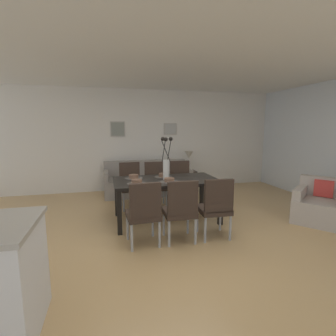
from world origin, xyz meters
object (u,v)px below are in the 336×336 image
at_px(dining_chair_mid_right, 181,180).
at_px(bowl_far_left, 169,180).
at_px(dining_chair_far_right, 155,182).
at_px(dining_table, 166,183).
at_px(framed_picture_left, 118,129).
at_px(dining_chair_far_left, 181,208).
at_px(bowl_far_right, 163,175).
at_px(dining_chair_near_left, 144,211).
at_px(dining_chair_near_right, 131,183).
at_px(side_table, 188,181).
at_px(sofa, 147,182).
at_px(dining_chair_mid_left, 216,205).
at_px(bowl_near_left, 137,181).
at_px(armchair, 321,206).
at_px(table_lamp, 189,157).
at_px(bowl_near_right, 134,176).
at_px(centerpiece_vase, 166,163).
at_px(framed_picture_center, 170,129).

distance_m(dining_chair_mid_right, bowl_far_left, 1.26).
bearing_deg(dining_chair_far_right, bowl_far_left, -88.78).
xyz_separation_m(dining_table, framed_picture_left, (-0.69, 2.39, 0.93)).
xyz_separation_m(dining_chair_far_left, bowl_far_right, (0.01, 1.13, 0.27)).
bearing_deg(dining_chair_near_left, framed_picture_left, 92.74).
distance_m(dining_chair_near_right, side_table, 1.93).
height_order(dining_chair_near_right, sofa, dining_chair_near_right).
bearing_deg(framed_picture_left, dining_chair_far_right, -66.29).
height_order(dining_chair_near_left, dining_chair_mid_right, same).
bearing_deg(dining_chair_mid_left, bowl_near_left, 147.12).
bearing_deg(armchair, table_lamp, 119.88).
height_order(table_lamp, framed_picture_left, framed_picture_left).
relative_size(bowl_far_left, bowl_far_right, 1.00).
height_order(dining_chair_mid_left, side_table, dining_chair_mid_left).
distance_m(dining_chair_near_left, bowl_far_left, 0.90).
distance_m(dining_chair_mid_right, sofa, 1.19).
distance_m(bowl_far_left, bowl_far_right, 0.44).
relative_size(dining_chair_near_right, sofa, 0.44).
bearing_deg(dining_chair_far_right, bowl_near_right, -128.50).
bearing_deg(table_lamp, bowl_near_left, -126.58).
distance_m(dining_chair_mid_left, armchair, 2.10).
relative_size(dining_chair_mid_right, centerpiece_vase, 1.25).
xyz_separation_m(dining_chair_far_right, side_table, (1.09, 1.08, -0.25)).
bearing_deg(table_lamp, sofa, -177.71).
relative_size(centerpiece_vase, armchair, 0.65).
bearing_deg(armchair, dining_chair_mid_right, 142.19).
distance_m(dining_chair_near_right, bowl_far_left, 1.28).
xyz_separation_m(dining_chair_near_right, framed_picture_left, (-0.16, 1.48, 1.08)).
bearing_deg(framed_picture_center, armchair, -58.35).
xyz_separation_m(dining_table, centerpiece_vase, (0.00, 0.00, 0.36)).
bearing_deg(dining_chair_near_right, dining_chair_mid_left, -59.85).
relative_size(bowl_near_left, bowl_near_right, 1.00).
distance_m(dining_chair_far_left, table_lamp, 3.08).
relative_size(side_table, framed_picture_left, 1.36).
height_order(dining_chair_far_left, dining_chair_mid_right, same).
relative_size(table_lamp, framed_picture_left, 1.33).
bearing_deg(bowl_near_left, armchair, -9.03).
bearing_deg(centerpiece_vase, side_table, 61.22).
bearing_deg(bowl_near_right, bowl_far_left, -39.30).
height_order(centerpiece_vase, framed_picture_left, framed_picture_left).
height_order(dining_chair_near_left, side_table, dining_chair_near_left).
height_order(side_table, table_lamp, table_lamp).
height_order(dining_table, table_lamp, table_lamp).
xyz_separation_m(dining_chair_mid_right, framed_picture_left, (-1.22, 1.50, 1.08)).
relative_size(bowl_near_right, bowl_far_right, 1.00).
height_order(bowl_far_left, sofa, bowl_far_left).
height_order(armchair, framed_picture_left, framed_picture_left).
relative_size(dining_chair_far_left, bowl_far_left, 5.41).
distance_m(dining_chair_near_right, centerpiece_vase, 1.17).
bearing_deg(dining_chair_far_left, dining_chair_near_left, 178.83).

